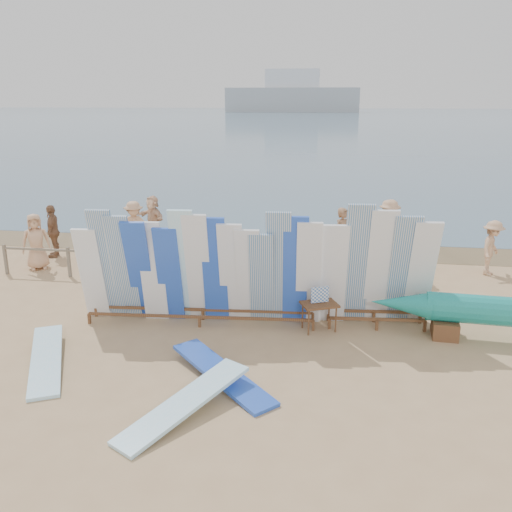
% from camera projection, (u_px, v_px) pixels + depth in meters
% --- Properties ---
extents(ground, '(160.00, 160.00, 0.00)m').
position_uv_depth(ground, '(172.00, 326.00, 12.51)').
color(ground, tan).
rests_on(ground, ground).
extents(ocean, '(320.00, 240.00, 0.02)m').
position_uv_depth(ocean, '(323.00, 118.00, 134.00)').
color(ocean, '#436078').
rests_on(ocean, ground).
extents(wet_sand_strip, '(40.00, 2.60, 0.01)m').
position_uv_depth(wet_sand_strip, '(231.00, 245.00, 19.35)').
color(wet_sand_strip, brown).
rests_on(wet_sand_strip, ground).
extents(distant_ship, '(45.00, 8.00, 14.00)m').
position_uv_depth(distant_ship, '(292.00, 96.00, 183.52)').
color(distant_ship, '#999EA3').
rests_on(distant_ship, ocean).
extents(fence, '(12.08, 0.08, 0.90)m').
position_uv_depth(fence, '(202.00, 262.00, 15.18)').
color(fence, '#796E5B').
rests_on(fence, ground).
extents(main_surfboard_rack, '(5.58, 1.08, 2.77)m').
position_uv_depth(main_surfboard_rack, '(200.00, 272.00, 12.30)').
color(main_surfboard_rack, brown).
rests_on(main_surfboard_rack, ground).
extents(side_surfboard_rack, '(2.57, 0.98, 2.92)m').
position_uv_depth(side_surfboard_rack, '(379.00, 272.00, 12.13)').
color(side_surfboard_rack, brown).
rests_on(side_surfboard_rack, ground).
extents(vendor_table, '(0.94, 0.82, 1.04)m').
position_uv_depth(vendor_table, '(319.00, 316.00, 12.18)').
color(vendor_table, brown).
rests_on(vendor_table, ground).
extents(flat_board_a, '(1.69, 2.67, 0.27)m').
position_uv_depth(flat_board_a, '(47.00, 365.00, 10.67)').
color(flat_board_a, '#9CDDFA').
rests_on(flat_board_a, ground).
extents(flat_board_b, '(1.86, 2.59, 0.41)m').
position_uv_depth(flat_board_b, '(185.00, 414.00, 9.03)').
color(flat_board_b, '#9CDDFA').
rests_on(flat_board_b, ground).
extents(flat_board_d, '(2.33, 2.27, 0.27)m').
position_uv_depth(flat_board_d, '(222.00, 380.00, 10.11)').
color(flat_board_d, blue).
rests_on(flat_board_d, ground).
extents(beach_chair_left, '(0.70, 0.71, 0.82)m').
position_uv_depth(beach_chair_left, '(228.00, 269.00, 15.80)').
color(beach_chair_left, '#AC1212').
rests_on(beach_chair_left, ground).
extents(beach_chair_right, '(0.58, 0.60, 0.86)m').
position_uv_depth(beach_chair_right, '(230.00, 262.00, 16.48)').
color(beach_chair_right, '#AC1212').
rests_on(beach_chair_right, ground).
extents(stroller, '(0.76, 0.90, 1.05)m').
position_uv_depth(stroller, '(256.00, 262.00, 15.91)').
color(stroller, '#AC1212').
rests_on(stroller, ground).
extents(beachgoer_extra_1, '(0.70, 1.10, 1.74)m').
position_uv_depth(beachgoer_extra_1, '(53.00, 231.00, 17.71)').
color(beachgoer_extra_1, '#8C6042').
rests_on(beachgoer_extra_1, ground).
extents(beachgoer_0, '(0.93, 0.79, 1.72)m').
position_uv_depth(beachgoer_0, '(36.00, 242.00, 16.43)').
color(beachgoer_0, tan).
rests_on(beachgoer_0, ground).
extents(beachgoer_3, '(1.21, 0.82, 1.74)m').
position_uv_depth(beachgoer_3, '(134.00, 227.00, 18.30)').
color(beachgoer_3, tan).
rests_on(beachgoer_3, ground).
extents(beachgoer_11, '(1.52, 1.32, 1.65)m').
position_uv_depth(beachgoer_11, '(153.00, 218.00, 19.81)').
color(beachgoer_11, beige).
rests_on(beachgoer_11, ground).
extents(beachgoer_8, '(0.91, 0.59, 1.72)m').
position_uv_depth(beachgoer_8, '(403.00, 250.00, 15.58)').
color(beachgoer_8, beige).
rests_on(beachgoer_8, ground).
extents(beachgoer_10, '(1.11, 1.07, 1.84)m').
position_uv_depth(beachgoer_10, '(391.00, 245.00, 15.82)').
color(beachgoer_10, '#8C6042').
rests_on(beachgoer_10, ground).
extents(beachgoer_9, '(1.29, 1.04, 1.87)m').
position_uv_depth(beachgoer_9, '(389.00, 228.00, 17.87)').
color(beachgoer_9, tan).
rests_on(beachgoer_9, ground).
extents(beachgoer_7, '(0.73, 0.72, 1.81)m').
position_uv_depth(beachgoer_7, '(343.00, 237.00, 16.83)').
color(beachgoer_7, '#8C6042').
rests_on(beachgoer_7, ground).
extents(beachgoer_extra_0, '(0.88, 1.14, 1.64)m').
position_uv_depth(beachgoer_extra_0, '(492.00, 248.00, 15.88)').
color(beachgoer_extra_0, tan).
rests_on(beachgoer_extra_0, ground).
extents(beachgoer_2, '(0.67, 0.90, 1.67)m').
position_uv_depth(beachgoer_2, '(100.00, 237.00, 17.05)').
color(beachgoer_2, beige).
rests_on(beachgoer_2, ground).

